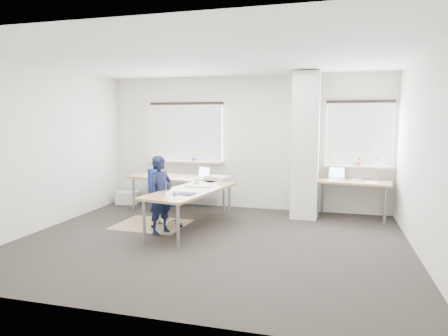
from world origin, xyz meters
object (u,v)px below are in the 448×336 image
(task_chair, at_px, (165,211))
(desk_side, at_px, (353,183))
(desk_main, at_px, (186,185))

(task_chair, bearing_deg, desk_side, 26.42)
(desk_main, bearing_deg, desk_side, 29.91)
(desk_side, bearing_deg, desk_main, -152.02)
(desk_main, xyz_separation_m, task_chair, (-0.22, -0.49, -0.40))
(desk_main, height_order, desk_side, desk_side)
(desk_main, xyz_separation_m, desk_side, (3.01, 1.09, -0.01))
(desk_side, bearing_deg, task_chair, -145.92)
(desk_side, xyz_separation_m, task_chair, (-3.23, -1.57, -0.39))
(desk_main, height_order, task_chair, task_chair)
(task_chair, bearing_deg, desk_main, 66.08)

